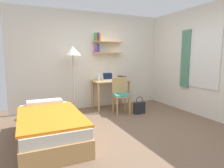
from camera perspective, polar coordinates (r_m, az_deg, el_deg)
ground_plane at (r=3.91m, az=5.26°, el=-13.29°), size 5.28×5.28×0.00m
wall_back at (r=5.49m, az=-5.09°, el=6.89°), size 4.40×0.27×2.60m
wall_right at (r=4.98m, az=26.14°, el=5.91°), size 0.10×4.40×2.60m
bed at (r=3.58m, az=-17.62°, el=-11.58°), size 0.98×1.88×0.54m
desk at (r=5.37m, az=-0.39°, el=-0.52°), size 0.98×0.58×0.77m
desk_chair at (r=4.96m, az=2.55°, el=-2.79°), size 0.45×0.46×0.88m
standing_lamp at (r=4.91m, az=-11.32°, el=8.43°), size 0.40×0.40×1.66m
laptop at (r=5.35m, az=-1.07°, el=1.66°), size 0.31×0.22×0.22m
water_bottle at (r=5.20m, az=-3.98°, el=1.97°), size 0.07×0.07×0.20m
book_stack at (r=5.45m, az=2.90°, el=1.77°), size 0.21×0.26×0.11m
handbag at (r=4.96m, az=7.95°, el=-6.80°), size 0.28×0.12×0.43m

